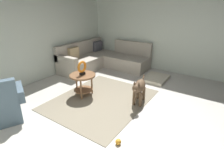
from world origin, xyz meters
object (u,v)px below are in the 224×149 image
sectional_couch (102,60)px  dog_bed_mat (156,78)px  dog (139,88)px  armchair (1,106)px  side_table (83,79)px  dog_toy_ball (118,142)px  torus_sculpture (82,67)px

sectional_couch → dog_bed_mat: 1.96m
dog → sectional_couch: bearing=-47.2°
dog → armchair: bearing=36.3°
dog → side_table: bearing=5.7°
dog_bed_mat → sectional_couch: bearing=89.8°
sectional_couch → dog: size_ratio=2.68×
sectional_couch → dog_toy_ball: (-2.81, -2.39, -0.24)m
torus_sculpture → dog_toy_ball: 1.92m
armchair → dog: size_ratio=1.17×
torus_sculpture → dog_bed_mat: size_ratio=0.41×
armchair → torus_sculpture: (1.60, -0.53, 0.39)m
dog_toy_ball → torus_sculpture: bearing=59.4°
side_table → torus_sculpture: size_ratio=1.84×
side_table → torus_sculpture: 0.29m
dog_bed_mat → armchair: bearing=154.8°
armchair → dog: armchair is taller
side_table → dog_toy_ball: 1.84m
torus_sculpture → dog_bed_mat: torus_sculpture is taller
sectional_couch → side_table: size_ratio=3.75×
side_table → armchair: bearing=161.5°
armchair → dog_toy_ball: bearing=-46.2°
armchair → dog: (1.99, -1.80, 0.05)m
side_table → torus_sculpture: bearing=0.0°
dog → dog_toy_ball: 1.39m
side_table → torus_sculpture: torus_sculpture is taller
sectional_couch → dog_bed_mat: size_ratio=2.81×
torus_sculpture → dog_bed_mat: bearing=-30.3°
sectional_couch → side_table: sectional_couch is taller
sectional_couch → dog: sectional_couch is taller
torus_sculpture → armchair: bearing=161.5°
side_table → dog_bed_mat: 2.22m
side_table → dog_toy_ball: side_table is taller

